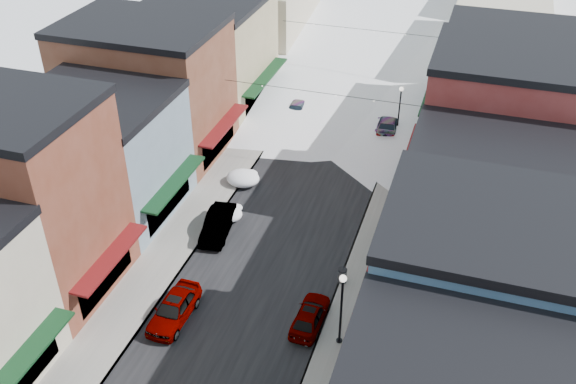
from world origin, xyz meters
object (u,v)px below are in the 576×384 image
Objects in this scene: trash_can at (342,275)px; streetlamp_near at (342,301)px; car_silver_sedan at (174,309)px; car_dark_hatch at (218,224)px.

streetlamp_near is at bearing -78.00° from trash_can.
car_silver_sedan is 10.12m from streetlamp_near.
trash_can is at bearing 102.00° from streetlamp_near.
car_silver_sedan is at bearing -145.33° from trash_can.
streetlamp_near is (9.75, 1.06, 2.46)m from car_silver_sedan.
streetlamp_near is (1.05, -4.96, 2.58)m from trash_can.
streetlamp_near is (10.55, -7.43, 2.48)m from car_dark_hatch.
car_silver_sedan is 10.58m from trash_can.
car_silver_sedan is at bearing -173.79° from streetlamp_near.
trash_can is (9.50, -2.47, -0.10)m from car_dark_hatch.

